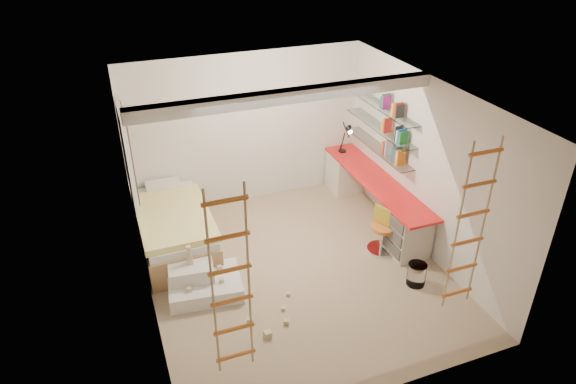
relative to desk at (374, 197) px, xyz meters
name	(u,v)px	position (x,y,z in m)	size (l,w,h in m)	color
floor	(295,271)	(-1.72, -0.86, -0.40)	(4.50, 4.50, 0.00)	tan
ceiling_beam	(288,96)	(-1.72, -0.56, 2.12)	(4.00, 0.18, 0.16)	white
window_frame	(127,152)	(-3.69, 0.64, 1.15)	(0.06, 1.15, 1.35)	white
window_blind	(129,152)	(-3.65, 0.64, 1.15)	(0.02, 1.00, 1.20)	#4C2D1E
rope_ladder_left	(231,286)	(-3.07, -2.61, 1.11)	(0.41, 0.04, 2.13)	#C66C21
rope_ladder_right	(470,228)	(-0.37, -2.61, 1.11)	(0.41, 0.04, 2.13)	orange
waste_bin	(416,274)	(-0.26, -1.70, -0.24)	(0.26, 0.26, 0.33)	white
desk	(374,197)	(0.00, 0.00, 0.00)	(0.56, 2.80, 0.75)	red
shelves	(380,128)	(0.15, 0.27, 1.10)	(0.25, 1.80, 0.71)	white
bed	(175,228)	(-3.20, 0.36, -0.07)	(1.02, 2.00, 0.69)	#AD7F51
task_lamp	(347,134)	(-0.05, 0.96, 0.73)	(0.14, 0.36, 0.57)	black
swivel_chair	(382,236)	(-0.32, -0.85, -0.14)	(0.57, 0.57, 0.73)	orange
play_platform	(201,281)	(-3.06, -0.79, -0.24)	(1.05, 0.86, 0.43)	silver
toy_blocks	(233,287)	(-2.72, -1.17, -0.15)	(1.33, 1.30, 0.70)	#CCB284
books	(380,122)	(0.15, 0.27, 1.19)	(0.14, 0.64, 0.92)	orange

